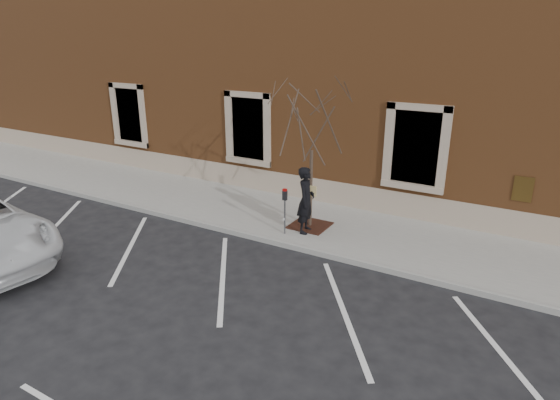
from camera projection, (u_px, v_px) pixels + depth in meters
The scene contains 9 objects.
ground at pixel (269, 243), 13.29m from camera, with size 120.00×120.00×0.00m, color #28282B.
sidewalk_near at pixel (298, 220), 14.69m from camera, with size 40.00×3.50×0.15m, color #A7A59D.
curb_near at pixel (268, 241), 13.22m from camera, with size 40.00×0.12×0.15m, color #9E9E99.
parking_stripes at pixel (223, 275), 11.49m from camera, with size 28.00×4.40×0.01m, color silver, non-canonical shape.
building_civic at pixel (372, 78), 18.26m from camera, with size 40.00×8.62×8.00m.
man at pixel (306, 200), 13.32m from camera, with size 0.71×0.47×1.95m, color black.
parking_meter at pixel (285, 203), 13.20m from camera, with size 0.12×0.09×1.36m.
tree_grate at pixel (310, 225), 14.06m from camera, with size 1.11×1.11×0.03m, color #3D1C13.
sapling at pixel (312, 129), 13.08m from camera, with size 2.53×2.53×4.21m.
Camera 1 is at (6.35, -10.33, 5.57)m, focal length 30.00 mm.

